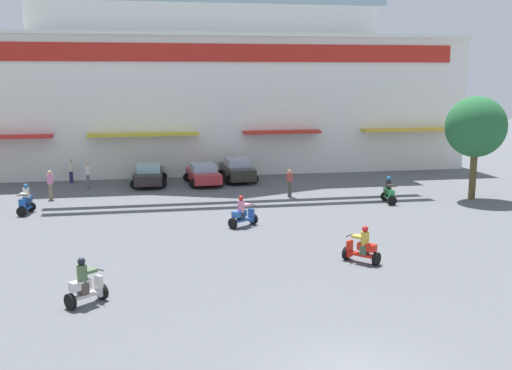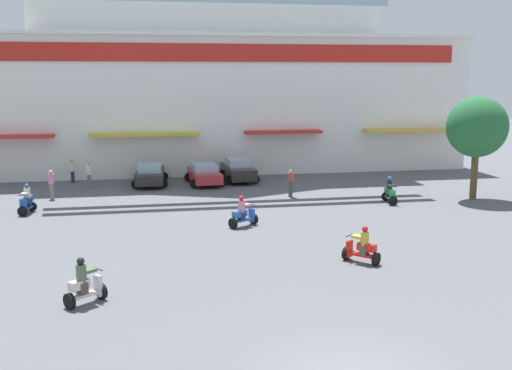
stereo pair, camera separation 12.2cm
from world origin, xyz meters
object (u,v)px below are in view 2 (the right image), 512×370
object	(u,v)px
parked_car_0	(150,174)
pedestrian_3	(89,173)
parked_car_1	(204,174)
pedestrian_1	(291,181)
parked_car_2	(239,170)
scooter_rider_5	(27,201)
pedestrian_0	(72,169)
plaza_tree_1	(477,127)
pedestrian_2	(51,182)
scooter_rider_3	(84,285)
scooter_rider_6	(243,214)
scooter_rider_1	(362,248)
scooter_rider_4	(390,192)

from	to	relation	value
parked_car_0	pedestrian_3	distance (m)	3.91
parked_car_0	parked_car_1	xyz separation A→B (m)	(3.54, -0.48, 0.00)
pedestrian_1	parked_car_0	bearing A→B (deg)	146.00
parked_car_2	scooter_rider_5	bearing A→B (deg)	-147.56
pedestrian_0	plaza_tree_1	bearing A→B (deg)	-22.56
parked_car_0	pedestrian_1	xyz separation A→B (m)	(8.18, -5.52, 0.22)
plaza_tree_1	pedestrian_3	xyz separation A→B (m)	(-22.38, 7.43, -3.21)
parked_car_2	pedestrian_0	xyz separation A→B (m)	(-11.10, 1.30, 0.12)
pedestrian_1	scooter_rider_5	bearing A→B (deg)	-172.47
pedestrian_1	pedestrian_2	world-z (taller)	pedestrian_2
pedestrian_0	pedestrian_2	bearing A→B (deg)	-96.11
parked_car_2	scooter_rider_3	distance (m)	23.09
parked_car_1	parked_car_2	bearing A→B (deg)	20.54
scooter_rider_3	pedestrian_1	world-z (taller)	pedestrian_1
scooter_rider_3	pedestrian_1	distance (m)	18.80
scooter_rider_6	scooter_rider_1	bearing A→B (deg)	-60.59
parked_car_1	scooter_rider_5	bearing A→B (deg)	-145.05
scooter_rider_5	pedestrian_1	distance (m)	14.74
parked_car_0	scooter_rider_3	distance (m)	21.27
scooter_rider_1	pedestrian_0	distance (m)	24.14
parked_car_0	scooter_rider_5	distance (m)	9.84
scooter_rider_6	pedestrian_2	distance (m)	13.08
pedestrian_0	scooter_rider_5	bearing A→B (deg)	-98.02
plaza_tree_1	scooter_rider_3	xyz separation A→B (m)	(-20.80, -13.04, -3.55)
plaza_tree_1	parked_car_2	xyz separation A→B (m)	(-12.57, 8.53, -3.41)
scooter_rider_4	plaza_tree_1	bearing A→B (deg)	2.36
pedestrian_0	pedestrian_1	bearing A→B (deg)	-28.55
scooter_rider_6	pedestrian_0	distance (m)	16.76
pedestrian_1	scooter_rider_1	bearing A→B (deg)	-91.33
parked_car_0	pedestrian_0	bearing A→B (deg)	161.43
plaza_tree_1	parked_car_0	distance (m)	20.53
scooter_rider_3	parked_car_0	bearing A→B (deg)	83.87
parked_car_0	scooter_rider_1	size ratio (longest dim) A/B	3.05
plaza_tree_1	scooter_rider_1	size ratio (longest dim) A/B	4.02
scooter_rider_1	pedestrian_3	world-z (taller)	pedestrian_3
scooter_rider_3	parked_car_1	bearing A→B (deg)	74.29
pedestrian_2	scooter_rider_6	bearing A→B (deg)	-40.33
plaza_tree_1	pedestrian_3	distance (m)	23.80
parked_car_0	scooter_rider_4	xyz separation A→B (m)	(13.27, -8.33, -0.08)
plaza_tree_1	pedestrian_0	size ratio (longest dim) A/B	3.71
parked_car_2	scooter_rider_6	bearing A→B (deg)	-97.76
pedestrian_1	pedestrian_0	bearing A→B (deg)	151.45
scooter_rider_3	scooter_rider_4	world-z (taller)	scooter_rider_3
parked_car_1	scooter_rider_6	world-z (taller)	scooter_rider_6
scooter_rider_5	pedestrian_2	size ratio (longest dim) A/B	0.93
scooter_rider_5	pedestrian_2	bearing A→B (deg)	79.25
parked_car_1	pedestrian_0	size ratio (longest dim) A/B	2.61
scooter_rider_3	scooter_rider_5	xyz separation A→B (m)	(-4.16, 13.69, 0.02)
pedestrian_3	parked_car_1	bearing A→B (deg)	1.50
scooter_rider_4	pedestrian_1	distance (m)	5.81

